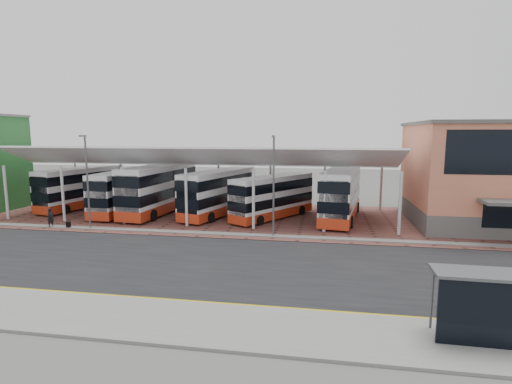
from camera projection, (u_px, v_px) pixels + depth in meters
ground at (231, 260)px, 26.16m from camera, size 140.00×140.00×0.00m
road at (227, 265)px, 25.18m from camera, size 120.00×14.00×0.02m
forecourt at (282, 219)px, 38.50m from camera, size 72.00×16.00×0.06m
sidewalk at (184, 322)px, 17.37m from camera, size 120.00×4.00×0.14m
north_kerb at (249, 235)px, 32.19m from camera, size 120.00×0.80×0.14m
yellow_line_near at (198, 304)px, 19.33m from camera, size 120.00×0.12×0.01m
yellow_line_far at (200, 301)px, 19.62m from camera, size 120.00×0.12×0.01m
canopy at (204, 158)px, 39.90m from camera, size 37.00×11.63×7.07m
lamp_west at (87, 179)px, 33.95m from camera, size 0.16×0.90×8.07m
lamp_east at (274, 183)px, 31.31m from camera, size 0.16×0.90×8.07m
bus_0 at (82, 188)px, 43.90m from camera, size 4.73×10.98×4.41m
bus_1 at (125, 192)px, 41.33m from camera, size 2.79×10.57×4.34m
bus_2 at (160, 189)px, 41.09m from camera, size 3.95×12.20×4.94m
bus_3 at (219, 193)px, 40.04m from camera, size 5.58×11.15×4.49m
bus_4 at (273, 197)px, 38.45m from camera, size 7.29×9.64×4.11m
bus_5 at (341, 194)px, 38.17m from camera, size 4.40×11.88×4.78m
pedestrian at (51, 218)px, 34.78m from camera, size 0.59×0.72×1.71m
suitcase at (68, 225)px, 34.59m from camera, size 0.33×0.24×0.57m
bus_shelter at (488, 301)px, 15.29m from camera, size 3.49×1.65×2.76m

